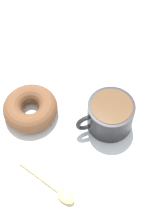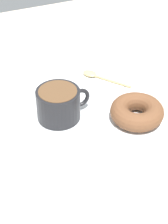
# 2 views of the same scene
# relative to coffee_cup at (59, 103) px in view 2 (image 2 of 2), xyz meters

# --- Properties ---
(ground_plane) EXTENTS (1.20, 1.20, 0.02)m
(ground_plane) POSITION_rel_coffee_cup_xyz_m (-0.03, 0.02, -0.05)
(ground_plane) COLOR beige
(napkin) EXTENTS (0.37, 0.37, 0.00)m
(napkin) POSITION_rel_coffee_cup_xyz_m (-0.04, 0.03, -0.04)
(napkin) COLOR white
(napkin) RESTS_ON ground_plane
(coffee_cup) EXTENTS (0.12, 0.09, 0.07)m
(coffee_cup) POSITION_rel_coffee_cup_xyz_m (0.00, 0.00, 0.00)
(coffee_cup) COLOR black
(coffee_cup) RESTS_ON napkin
(donut) EXTENTS (0.11, 0.11, 0.04)m
(donut) POSITION_rel_coffee_cup_xyz_m (-0.15, 0.07, -0.02)
(donut) COLOR brown
(donut) RESTS_ON napkin
(spoon) EXTENTS (0.09, 0.11, 0.01)m
(spoon) POSITION_rel_coffee_cup_xyz_m (-0.14, -0.11, -0.03)
(spoon) COLOR #D8B772
(spoon) RESTS_ON napkin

